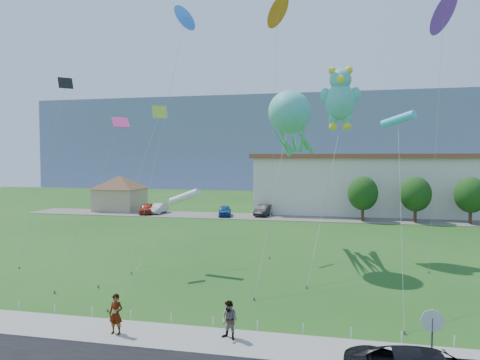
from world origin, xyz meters
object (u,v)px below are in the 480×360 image
Objects in this scene: pedestrian_right at (230,320)px; parked_car_red at (147,208)px; stop_sign at (432,327)px; pavilion at (120,190)px; warehouse at (479,184)px; octopus_kite at (291,123)px; parked_car_black at (264,210)px; pedestrian_left at (116,314)px; parked_car_silver at (159,208)px; teddy_bear_kite at (340,97)px; parked_car_blue at (225,211)px.

pedestrian_right reaches higher than parked_car_red.
pavilion is at bearing 128.44° from stop_sign.
pedestrian_right is at bearing -117.24° from warehouse.
warehouse is 51.00m from stop_sign.
parked_car_black is at bearing 103.20° from octopus_kite.
pedestrian_right is (4.87, 0.47, -0.06)m from pedestrian_left.
teddy_bear_kite reaches higher than parked_car_silver.
pedestrian_left is 0.43× the size of parked_car_blue.
pavilion is 7.84m from parked_car_silver.
parked_car_black is at bearing -5.38° from pavilion.
pedestrian_right is 17.35m from octopus_kite.
parked_car_red is at bearing -148.67° from parked_car_silver.
pedestrian_left is 23.88m from teddy_bear_kite.
pavilion is 53.90m from stop_sign.
parked_car_silver is 0.28× the size of teddy_bear_kite.
pavilion reaches higher than parked_car_black.
teddy_bear_kite is at bearing -124.01° from warehouse.
octopus_kite reaches higher than parked_car_silver.
parked_car_silver is (-14.12, 38.46, -0.22)m from pedestrian_left.
warehouse is 55.24m from pedestrian_left.
pedestrian_left is at bearing -152.29° from pedestrian_right.
warehouse is at bearing 60.74° from pedestrian_left.
parked_car_red reaches higher than parked_car_blue.
pavilion is at bearing 162.27° from parked_car_silver.
pavilion is 5.76× the size of pedestrian_right.
octopus_kite is (-6.26, 16.26, 8.32)m from stop_sign.
teddy_bear_kite reaches higher than stop_sign.
parked_car_blue is at bearing -2.16° from parked_car_silver.
pedestrian_right is 0.11× the size of octopus_kite.
parked_car_red is at bearing 142.64° from teddy_bear_kite.
parked_car_black is (-28.37, -8.04, -3.35)m from warehouse.
stop_sign is 0.17× the size of octopus_kite.
pavilion reaches higher than pedestrian_left.
teddy_bear_kite is at bearing 97.78° from stop_sign.
pedestrian_right is 38.76m from parked_car_black.
stop_sign is 0.17× the size of teddy_bear_kite.
parked_car_black is at bearing -10.16° from parked_car_red.
parked_car_black is at bearing 114.18° from teddy_bear_kite.
warehouse is at bearing 55.99° from teddy_bear_kite.
teddy_bear_kite is at bearing -37.78° from parked_car_silver.
parked_car_silver is at bearing -19.90° from pavilion.
stop_sign is 0.59× the size of parked_car_red.
warehouse reaches higher than pedestrian_right.
pedestrian_right is 0.38× the size of parked_car_red.
parked_car_black is 25.25m from teddy_bear_kite.
parked_car_blue is at bearing 99.14° from pedestrian_left.
octopus_kite reaches higher than pavilion.
teddy_bear_kite is (-19.20, -28.45, 8.35)m from warehouse.
pavilion is at bearing 144.88° from pedestrian_right.
warehouse reaches higher than parked_car_silver.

